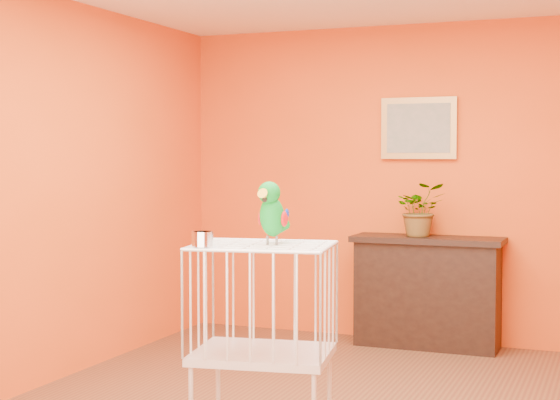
% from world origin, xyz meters
% --- Properties ---
extents(room_shell, '(4.50, 4.50, 4.50)m').
position_xyz_m(room_shell, '(0.00, 0.00, 1.58)').
color(room_shell, '#E65115').
rests_on(room_shell, ground).
extents(console_cabinet, '(1.19, 0.43, 0.88)m').
position_xyz_m(console_cabinet, '(0.12, 2.04, 0.44)').
color(console_cabinet, black).
rests_on(console_cabinet, ground).
extents(potted_plant, '(0.52, 0.55, 0.33)m').
position_xyz_m(potted_plant, '(0.06, 2.02, 1.05)').
color(potted_plant, '#26722D').
rests_on(potted_plant, console_cabinet).
extents(framed_picture, '(0.62, 0.04, 0.50)m').
position_xyz_m(framed_picture, '(0.00, 2.22, 1.75)').
color(framed_picture, '#B98842').
rests_on(framed_picture, room_shell).
extents(birdcage, '(0.77, 0.64, 1.07)m').
position_xyz_m(birdcage, '(-0.16, -0.65, 0.56)').
color(birdcage, silver).
rests_on(birdcage, ground).
extents(feed_cup, '(0.11, 0.11, 0.08)m').
position_xyz_m(feed_cup, '(-0.38, -0.89, 1.11)').
color(feed_cup, silver).
rests_on(feed_cup, birdcage).
extents(parrot, '(0.16, 0.29, 0.33)m').
position_xyz_m(parrot, '(-0.12, -0.61, 1.24)').
color(parrot, '#59544C').
rests_on(parrot, birdcage).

